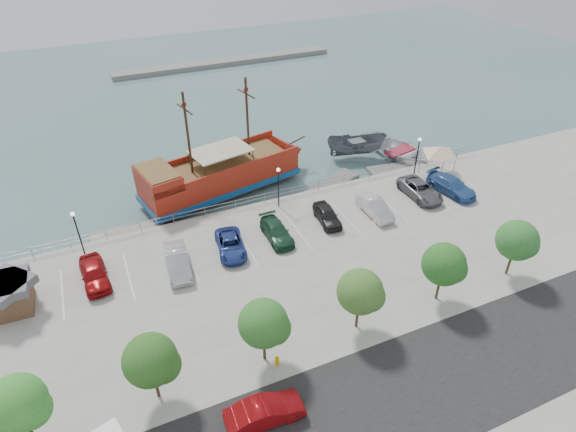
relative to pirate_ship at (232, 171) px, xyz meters
name	(u,v)px	position (x,y,z in m)	size (l,w,h in m)	color
ground	(307,253)	(2.46, -13.25, -2.04)	(160.00, 160.00, 0.00)	#466B69
street	(419,388)	(2.46, -29.25, -1.03)	(100.00, 8.00, 0.04)	black
sidewalk	(368,322)	(2.46, -23.25, -1.02)	(100.00, 4.00, 0.05)	gray
seawall_railing	(274,196)	(2.46, -5.45, -0.51)	(50.00, 0.06, 1.00)	gray
far_shore	(225,62)	(12.46, 41.75, -1.64)	(40.00, 3.00, 0.80)	gray
pirate_ship	(232,171)	(0.00, 0.00, 0.00)	(19.63, 9.06, 12.17)	#A12312
patrol_boat	(356,147)	(15.55, 0.70, -0.68)	(2.64, 7.02, 2.72)	#52575D
speedboat	(400,153)	(20.23, -1.67, -1.22)	(5.66, 7.93, 1.64)	white
dock_west	(128,233)	(-11.64, -4.05, -1.85)	(6.66, 1.90, 0.38)	gray
dock_mid	(331,185)	(9.68, -4.05, -1.82)	(7.57, 2.16, 0.43)	slate
dock_east	(401,168)	(18.75, -4.05, -1.82)	(7.72, 2.21, 0.44)	slate
shed	(8,295)	(-20.88, -11.46, 0.38)	(3.35, 3.35, 2.66)	brown
canopy_tent	(441,146)	(20.86, -7.40, 2.08)	(5.50, 5.50, 3.58)	slate
street_sedan	(265,412)	(-7.14, -27.37, -0.26)	(1.64, 4.69, 1.55)	maroon
fire_hydrant	(277,361)	(-4.98, -24.05, -0.59)	(0.28, 0.28, 0.82)	#EAAB00
lamp_post_left	(76,226)	(-15.54, -6.75, 1.90)	(0.36, 0.36, 4.28)	black
lamp_post_mid	(278,181)	(2.46, -6.75, 1.90)	(0.36, 0.36, 4.28)	black
lamp_post_right	(418,149)	(18.46, -6.75, 1.90)	(0.36, 0.36, 4.28)	black
tree_a	(20,405)	(-19.40, -23.32, 2.26)	(3.30, 3.20, 5.00)	#473321
tree_b	(153,361)	(-12.40, -23.32, 2.26)	(3.30, 3.20, 5.00)	#473321
tree_c	(266,324)	(-5.40, -23.32, 2.26)	(3.30, 3.20, 5.00)	#473321
tree_d	(362,293)	(1.60, -23.32, 2.26)	(3.30, 3.20, 5.00)	#473321
tree_e	(446,265)	(8.60, -23.32, 2.26)	(3.30, 3.20, 5.00)	#473321
tree_f	(519,241)	(15.60, -23.32, 2.26)	(3.30, 3.20, 5.00)	#473321
parked_car_a	(94,274)	(-14.99, -10.80, -0.22)	(1.93, 4.80, 1.64)	#990D0F
parked_car_b	(177,261)	(-8.66, -11.98, -0.21)	(1.75, 5.02, 1.65)	#B9B9B9
parked_car_c	(231,245)	(-3.99, -11.48, -0.36)	(2.23, 4.84, 1.34)	navy
parked_car_d	(277,232)	(0.32, -11.35, -0.34)	(1.94, 4.78, 1.39)	#1F4A30
parked_car_e	(327,215)	(5.58, -10.91, -0.31)	(1.71, 4.26, 1.45)	black
parked_car_f	(375,207)	(10.30, -11.61, -0.27)	(1.63, 4.66, 1.54)	silver
parked_car_g	(420,190)	(16.19, -10.73, -0.29)	(2.49, 5.41, 1.50)	#5D5E63
parked_car_h	(451,186)	(19.53, -11.41, -0.24)	(2.23, 5.49, 1.59)	#335D9B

